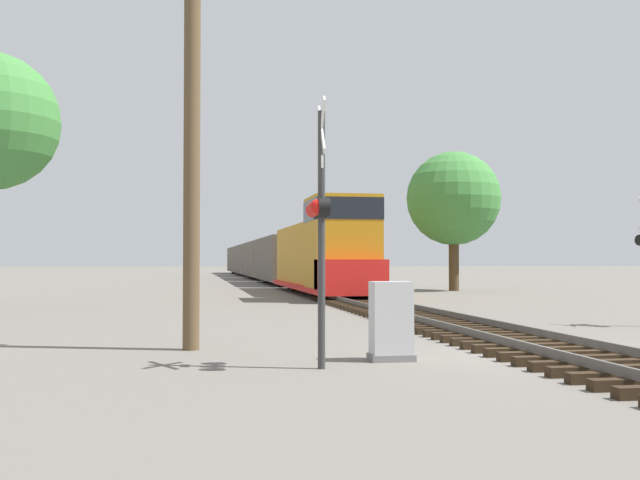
{
  "coord_description": "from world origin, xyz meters",
  "views": [
    {
      "loc": [
        -6.6,
        -13.19,
        1.76
      ],
      "look_at": [
        -3.03,
        7.21,
        2.32
      ],
      "focal_mm": 42.0,
      "sensor_mm": 36.0,
      "label": 1
    }
  ],
  "objects_px": {
    "utility_pole": "(192,147)",
    "tree_mid_background": "(454,199)",
    "freight_train": "(265,259)",
    "crossing_signal_near": "(320,215)",
    "relay_cabinet": "(391,322)"
  },
  "relations": [
    {
      "from": "utility_pole",
      "to": "tree_mid_background",
      "type": "xyz_separation_m",
      "value": [
        14.98,
        26.16,
        1.3
      ]
    },
    {
      "from": "utility_pole",
      "to": "tree_mid_background",
      "type": "bearing_deg",
      "value": 60.2
    },
    {
      "from": "crossing_signal_near",
      "to": "utility_pole",
      "type": "height_order",
      "value": "utility_pole"
    },
    {
      "from": "crossing_signal_near",
      "to": "utility_pole",
      "type": "bearing_deg",
      "value": -141.55
    },
    {
      "from": "relay_cabinet",
      "to": "tree_mid_background",
      "type": "xyz_separation_m",
      "value": [
        11.53,
        28.37,
        4.62
      ]
    },
    {
      "from": "relay_cabinet",
      "to": "tree_mid_background",
      "type": "distance_m",
      "value": 30.97
    },
    {
      "from": "crossing_signal_near",
      "to": "utility_pole",
      "type": "xyz_separation_m",
      "value": [
        -2.05,
        2.96,
        1.51
      ]
    },
    {
      "from": "freight_train",
      "to": "tree_mid_background",
      "type": "height_order",
      "value": "tree_mid_background"
    },
    {
      "from": "freight_train",
      "to": "tree_mid_background",
      "type": "bearing_deg",
      "value": -71.56
    },
    {
      "from": "freight_train",
      "to": "relay_cabinet",
      "type": "height_order",
      "value": "freight_train"
    },
    {
      "from": "utility_pole",
      "to": "tree_mid_background",
      "type": "distance_m",
      "value": 30.18
    },
    {
      "from": "tree_mid_background",
      "to": "utility_pole",
      "type": "bearing_deg",
      "value": -119.8
    },
    {
      "from": "tree_mid_background",
      "to": "relay_cabinet",
      "type": "bearing_deg",
      "value": -112.11
    },
    {
      "from": "crossing_signal_near",
      "to": "utility_pole",
      "type": "distance_m",
      "value": 3.91
    },
    {
      "from": "freight_train",
      "to": "crossing_signal_near",
      "type": "bearing_deg",
      "value": -94.74
    }
  ]
}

